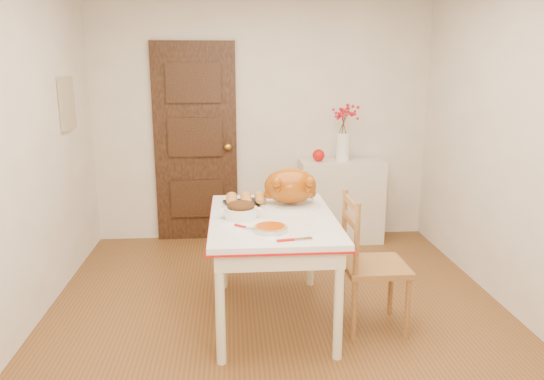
{
  "coord_description": "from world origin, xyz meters",
  "views": [
    {
      "loc": [
        -0.33,
        -3.41,
        1.81
      ],
      "look_at": [
        -0.05,
        0.13,
        0.96
      ],
      "focal_mm": 34.17,
      "sensor_mm": 36.0,
      "label": 1
    }
  ],
  "objects": [
    {
      "name": "carving_knife",
      "position": [
        -0.22,
        -0.19,
        0.79
      ],
      "size": [
        0.22,
        0.2,
        0.01
      ],
      "primitive_type": null,
      "rotation": [
        0.0,
        0.0,
        -0.73
      ],
      "color": "silver",
      "rests_on": "kitchen_table"
    },
    {
      "name": "rolls_tray",
      "position": [
        -0.23,
        0.41,
        0.82
      ],
      "size": [
        0.36,
        0.31,
        0.08
      ],
      "primitive_type": null,
      "rotation": [
        0.0,
        0.0,
        0.24
      ],
      "color": "#C57637",
      "rests_on": "kitchen_table"
    },
    {
      "name": "shaker_pair",
      "position": [
        0.27,
        0.54,
        0.82
      ],
      "size": [
        0.09,
        0.05,
        0.08
      ],
      "primitive_type": null,
      "rotation": [
        0.0,
        0.0,
        -0.2
      ],
      "color": "white",
      "rests_on": "kitchen_table"
    },
    {
      "name": "floor",
      "position": [
        0.0,
        0.0,
        0.0
      ],
      "size": [
        3.5,
        4.0,
        0.0
      ],
      "primitive_type": "cube",
      "color": "#603414",
      "rests_on": "ground"
    },
    {
      "name": "sideboard",
      "position": [
        0.81,
        1.78,
        0.43
      ],
      "size": [
        0.86,
        0.38,
        0.86
      ],
      "primitive_type": "cube",
      "color": "beige",
      "rests_on": "floor"
    },
    {
      "name": "door_back",
      "position": [
        -0.7,
        1.97,
        1.03
      ],
      "size": [
        0.85,
        0.06,
        2.06
      ],
      "primitive_type": "cube",
      "color": "black",
      "rests_on": "ground"
    },
    {
      "name": "wall_right",
      "position": [
        1.75,
        0.0,
        1.25
      ],
      "size": [
        0.0,
        4.0,
        2.5
      ],
      "primitive_type": "cube",
      "color": "silver",
      "rests_on": "ground"
    },
    {
      "name": "apple",
      "position": [
        0.56,
        1.78,
        0.92
      ],
      "size": [
        0.13,
        0.13,
        0.13
      ],
      "primitive_type": "sphere",
      "color": "#BA0D09",
      "rests_on": "sideboard"
    },
    {
      "name": "wall_back",
      "position": [
        0.0,
        2.0,
        1.25
      ],
      "size": [
        3.5,
        0.0,
        2.5
      ],
      "primitive_type": "cube",
      "color": "silver",
      "rests_on": "ground"
    },
    {
      "name": "berry_vase",
      "position": [
        0.81,
        1.78,
        1.16
      ],
      "size": [
        0.31,
        0.31,
        0.59
      ],
      "primitive_type": null,
      "color": "white",
      "rests_on": "sideboard"
    },
    {
      "name": "kitchen_table",
      "position": [
        -0.05,
        0.08,
        0.39
      ],
      "size": [
        0.89,
        1.3,
        0.78
      ],
      "primitive_type": null,
      "color": "white",
      "rests_on": "floor"
    },
    {
      "name": "wall_left",
      "position": [
        -1.75,
        0.0,
        1.25
      ],
      "size": [
        0.0,
        4.0,
        2.5
      ],
      "primitive_type": "cube",
      "color": "silver",
      "rests_on": "ground"
    },
    {
      "name": "pie_server",
      "position": [
        0.05,
        -0.44,
        0.79
      ],
      "size": [
        0.23,
        0.11,
        0.01
      ],
      "primitive_type": null,
      "rotation": [
        0.0,
        0.0,
        0.2
      ],
      "color": "silver",
      "rests_on": "kitchen_table"
    },
    {
      "name": "turkey_platter",
      "position": [
        0.11,
        0.33,
        0.92
      ],
      "size": [
        0.5,
        0.42,
        0.29
      ],
      "primitive_type": null,
      "rotation": [
        0.0,
        0.0,
        0.12
      ],
      "color": "#954703",
      "rests_on": "kitchen_table"
    },
    {
      "name": "drinking_glass",
      "position": [
        0.03,
        0.62,
        0.83
      ],
      "size": [
        0.06,
        0.06,
        0.1
      ],
      "primitive_type": "cylinder",
      "rotation": [
        0.0,
        0.0,
        0.01
      ],
      "color": "white",
      "rests_on": "kitchen_table"
    },
    {
      "name": "stuffing_dish",
      "position": [
        -0.27,
        0.07,
        0.84
      ],
      "size": [
        0.3,
        0.24,
        0.11
      ],
      "primitive_type": null,
      "rotation": [
        0.0,
        0.0,
        -0.06
      ],
      "color": "#522F14",
      "rests_on": "kitchen_table"
    },
    {
      "name": "pumpkin_pie",
      "position": [
        -0.09,
        -0.24,
        0.8
      ],
      "size": [
        0.24,
        0.24,
        0.05
      ],
      "primitive_type": "cylinder",
      "rotation": [
        0.0,
        0.0,
        0.07
      ],
      "color": "#A53700",
      "rests_on": "kitchen_table"
    },
    {
      "name": "wall_front",
      "position": [
        0.0,
        -2.0,
        1.25
      ],
      "size": [
        3.5,
        0.0,
        2.5
      ],
      "primitive_type": "cube",
      "color": "silver",
      "rests_on": "ground"
    },
    {
      "name": "photo_board",
      "position": [
        -1.73,
        1.2,
        1.5
      ],
      "size": [
        0.03,
        0.35,
        0.45
      ],
      "primitive_type": "cube",
      "color": "beige",
      "rests_on": "ground"
    },
    {
      "name": "chair_oak",
      "position": [
        0.65,
        -0.11,
        0.48
      ],
      "size": [
        0.43,
        0.43,
        0.97
      ],
      "primitive_type": null,
      "rotation": [
        0.0,
        0.0,
        1.58
      ],
      "color": "olive",
      "rests_on": "floor"
    }
  ]
}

